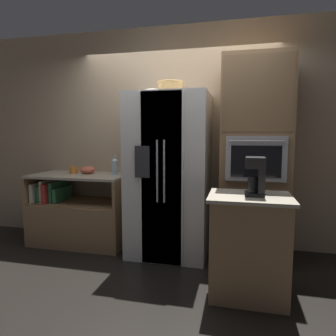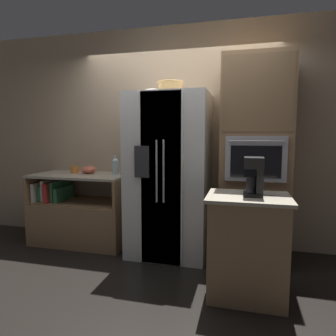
# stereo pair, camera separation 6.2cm
# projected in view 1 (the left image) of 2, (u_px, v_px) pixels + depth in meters

# --- Properties ---
(ground_plane) EXTENTS (20.00, 20.00, 0.00)m
(ground_plane) POSITION_uv_depth(u_px,v_px,m) (169.00, 253.00, 3.63)
(ground_plane) COLOR black
(wall_back) EXTENTS (12.00, 0.06, 2.80)m
(wall_back) POSITION_uv_depth(u_px,v_px,m) (177.00, 137.00, 3.92)
(wall_back) COLOR tan
(wall_back) RESTS_ON ground_plane
(counter_left) EXTENTS (1.25, 0.67, 0.91)m
(counter_left) POSITION_uv_depth(u_px,v_px,m) (80.00, 217.00, 3.97)
(counter_left) COLOR #93704C
(counter_left) RESTS_ON ground_plane
(refrigerator) EXTENTS (0.92, 0.82, 1.90)m
(refrigerator) POSITION_uv_depth(u_px,v_px,m) (169.00, 175.00, 3.56)
(refrigerator) COLOR white
(refrigerator) RESTS_ON ground_plane
(wall_oven) EXTENTS (0.74, 0.70, 2.27)m
(wall_oven) POSITION_uv_depth(u_px,v_px,m) (254.00, 160.00, 3.39)
(wall_oven) COLOR #93704C
(wall_oven) RESTS_ON ground_plane
(island_counter) EXTENTS (0.71, 0.56, 0.91)m
(island_counter) POSITION_uv_depth(u_px,v_px,m) (249.00, 245.00, 2.65)
(island_counter) COLOR #93704C
(island_counter) RESTS_ON ground_plane
(wicker_basket) EXTENTS (0.30, 0.30, 0.13)m
(wicker_basket) POSITION_uv_depth(u_px,v_px,m) (170.00, 87.00, 3.42)
(wicker_basket) COLOR tan
(wicker_basket) RESTS_ON refrigerator
(fruit_bowl) EXTENTS (0.31, 0.31, 0.07)m
(fruit_bowl) POSITION_uv_depth(u_px,v_px,m) (153.00, 92.00, 3.60)
(fruit_bowl) COLOR white
(fruit_bowl) RESTS_ON refrigerator
(bottle_tall) EXTENTS (0.08, 0.08, 0.26)m
(bottle_tall) POSITION_uv_depth(u_px,v_px,m) (115.00, 166.00, 3.86)
(bottle_tall) COLOR silver
(bottle_tall) RESTS_ON counter_left
(mug) EXTENTS (0.13, 0.10, 0.10)m
(mug) POSITION_uv_depth(u_px,v_px,m) (73.00, 170.00, 3.98)
(mug) COLOR orange
(mug) RESTS_ON counter_left
(mixing_bowl) EXTENTS (0.20, 0.20, 0.10)m
(mixing_bowl) POSITION_uv_depth(u_px,v_px,m) (88.00, 170.00, 3.97)
(mixing_bowl) COLOR #DB664C
(mixing_bowl) RESTS_ON counter_left
(coffee_maker) EXTENTS (0.16, 0.20, 0.33)m
(coffee_maker) POSITION_uv_depth(u_px,v_px,m) (257.00, 174.00, 2.57)
(coffee_maker) COLOR black
(coffee_maker) RESTS_ON island_counter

